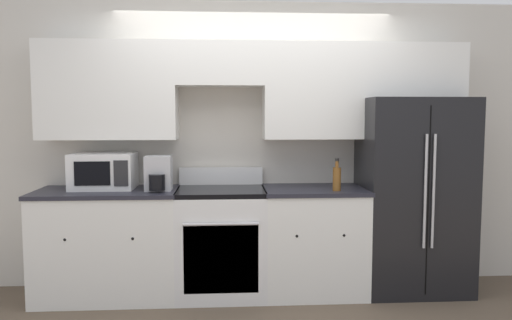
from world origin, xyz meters
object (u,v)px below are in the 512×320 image
Objects in this scene: microwave at (104,171)px; bottle at (337,178)px; oven_range at (221,241)px; refrigerator at (411,194)px.

bottle is (1.99, -0.24, -0.05)m from microwave.
oven_range is 2.06× the size of microwave.
microwave reaches higher than bottle.
refrigerator is at bearing 2.53° from oven_range.
refrigerator is 0.79m from bottle.
oven_range is 3.98× the size of bottle.
refrigerator is 3.23× the size of microwave.
refrigerator is 6.25× the size of bottle.
refrigerator reaches higher than microwave.
bottle reaches higher than oven_range.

